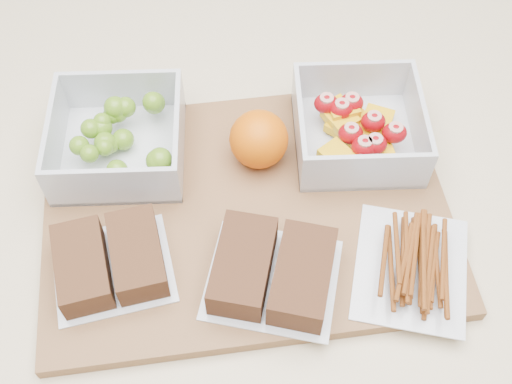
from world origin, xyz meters
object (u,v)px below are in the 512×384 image
at_px(pretzel_bag, 413,262).
at_px(sandwich_bag_left, 110,261).
at_px(sandwich_bag_center, 273,271).
at_px(cutting_board, 246,210).
at_px(fruit_container, 357,129).
at_px(grape_container, 121,138).
at_px(orange, 259,139).

bearing_deg(pretzel_bag, sandwich_bag_left, 177.93).
relative_size(sandwich_bag_center, pretzel_bag, 0.96).
bearing_deg(cutting_board, fruit_container, 27.80).
height_order(grape_container, sandwich_bag_left, grape_container).
xyz_separation_m(fruit_container, sandwich_bag_left, (-0.26, -0.15, -0.00)).
bearing_deg(grape_container, orange, -5.09).
height_order(sandwich_bag_left, pretzel_bag, sandwich_bag_left).
relative_size(grape_container, pretzel_bag, 0.91).
relative_size(grape_container, fruit_container, 1.02).
distance_m(fruit_container, pretzel_bag, 0.17).
bearing_deg(cutting_board, grape_container, 144.25).
height_order(grape_container, fruit_container, grape_container).
xyz_separation_m(orange, pretzel_bag, (0.14, -0.14, -0.02)).
bearing_deg(sandwich_bag_left, orange, 41.78).
height_order(sandwich_bag_left, sandwich_bag_center, sandwich_bag_center).
distance_m(grape_container, sandwich_bag_left, 0.15).
xyz_separation_m(grape_container, pretzel_bag, (0.29, -0.16, -0.01)).
bearing_deg(fruit_container, sandwich_bag_left, -149.59).
distance_m(fruit_container, orange, 0.11).
distance_m(grape_container, orange, 0.15).
relative_size(fruit_container, sandwich_bag_center, 0.92).
distance_m(cutting_board, orange, 0.08).
relative_size(sandwich_bag_left, sandwich_bag_center, 0.90).
height_order(grape_container, pretzel_bag, grape_container).
height_order(fruit_container, orange, orange).
bearing_deg(pretzel_bag, grape_container, 151.87).
xyz_separation_m(fruit_container, orange, (-0.11, -0.02, 0.01)).
distance_m(sandwich_bag_center, pretzel_bag, 0.14).
bearing_deg(cutting_board, orange, 70.65).
relative_size(cutting_board, pretzel_bag, 2.77).
xyz_separation_m(grape_container, fruit_container, (0.26, 0.01, -0.00)).
height_order(orange, pretzel_bag, orange).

